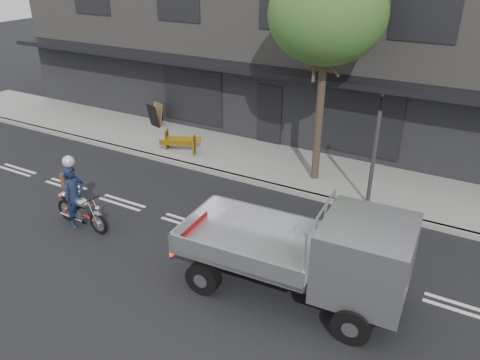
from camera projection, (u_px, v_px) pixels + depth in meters
name	position (u px, v px, depth m)	size (l,w,h in m)	color
ground	(187.00, 223.00, 13.20)	(80.00, 80.00, 0.00)	black
sidewalk	(262.00, 161.00, 16.84)	(32.00, 3.20, 0.15)	gray
kerb	(240.00, 178.00, 15.59)	(32.00, 0.20, 0.15)	gray
building_main	(332.00, 24.00, 20.26)	(26.00, 10.00, 8.00)	slate
street_tree	(327.00, 15.00, 13.18)	(3.40, 3.40, 6.74)	#382B21
traffic_light_pole	(374.00, 157.00, 13.26)	(0.12, 0.12, 3.50)	#2D2D30
motorcycle	(81.00, 210.00, 12.83)	(1.96, 0.57, 1.01)	black
rider	(75.00, 196.00, 12.72)	(0.65, 0.43, 1.80)	#152039
flatbed_ute	(342.00, 256.00, 9.58)	(5.02, 2.27, 2.28)	black
construction_barrier	(177.00, 143.00, 17.17)	(1.32, 0.53, 0.74)	#E0A20B
sandwich_board	(153.00, 116.00, 19.62)	(0.61, 0.41, 0.96)	black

